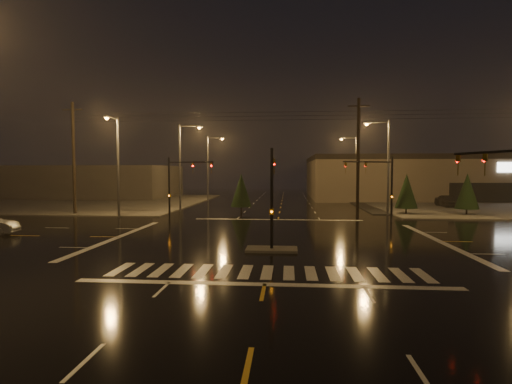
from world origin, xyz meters
TOP-DOWN VIEW (x-y plane):
  - ground at (0.00, 0.00)m, footprint 140.00×140.00m
  - sidewalk_ne at (30.00, 30.00)m, footprint 36.00×36.00m
  - sidewalk_nw at (-30.00, 30.00)m, footprint 36.00×36.00m
  - median_island at (0.00, -4.00)m, footprint 3.00×1.60m
  - crosswalk at (0.00, -9.00)m, footprint 15.00×2.60m
  - stop_bar_near at (0.00, -11.00)m, footprint 16.00×0.50m
  - stop_bar_far at (0.00, 11.00)m, footprint 16.00×0.50m
  - retail_building at (35.00, 45.99)m, footprint 60.20×28.30m
  - commercial_block at (-35.00, 42.00)m, footprint 30.00×18.00m
  - signal_mast_median at (0.00, -3.07)m, footprint 0.25×4.59m
  - signal_mast_ne at (9.50, 10.14)m, footprint 4.84×1.86m
  - signal_mast_nw at (-9.50, 10.14)m, footprint 4.84×1.86m
  - signal_mast_se at (10.23, -9.75)m, footprint 1.55×3.87m
  - streetlight_1 at (-11.18, 18.00)m, footprint 2.77×0.32m
  - streetlight_2 at (-11.18, 34.00)m, footprint 2.77×0.32m
  - streetlight_3 at (11.18, 16.00)m, footprint 2.77×0.32m
  - streetlight_4 at (11.18, 36.00)m, footprint 2.77×0.32m
  - streetlight_5 at (-16.00, 11.18)m, footprint 0.32×2.77m
  - utility_pole_0 at (-22.00, 14.00)m, footprint 2.20×0.32m
  - utility_pole_1 at (8.00, 14.00)m, footprint 2.20×0.32m
  - conifer_0 at (13.60, 16.63)m, footprint 2.35×2.35m
  - conifer_1 at (19.74, 16.39)m, footprint 2.40×2.40m
  - conifer_3 at (-4.26, 16.98)m, footprint 2.35×2.35m
  - car_parked at (21.46, 25.78)m, footprint 2.10×4.87m

SIDE VIEW (x-z plane):
  - ground at x=0.00m, z-range 0.00..0.00m
  - crosswalk at x=0.00m, z-range 0.00..0.01m
  - stop_bar_near at x=0.00m, z-range 0.00..0.01m
  - stop_bar_far at x=0.00m, z-range 0.00..0.01m
  - sidewalk_ne at x=30.00m, z-range 0.00..0.12m
  - sidewalk_nw at x=-30.00m, z-range 0.00..0.12m
  - median_island at x=0.00m, z-range 0.00..0.15m
  - car_parked at x=21.46m, z-range 0.00..1.64m
  - conifer_3 at x=-4.26m, z-range 0.35..4.73m
  - conifer_0 at x=13.60m, z-range 0.35..4.73m
  - conifer_1 at x=19.74m, z-range 0.35..4.79m
  - commercial_block at x=-35.00m, z-range 0.00..5.60m
  - signal_mast_se at x=10.23m, z-range 0.71..6.71m
  - signal_mast_median at x=0.00m, z-range 0.75..6.75m
  - signal_mast_ne at x=9.50m, z-range 0.79..6.79m
  - signal_mast_nw at x=-9.50m, z-range 0.79..6.79m
  - retail_building at x=35.00m, z-range 0.24..7.44m
  - streetlight_1 at x=-11.18m, z-range 0.80..10.80m
  - streetlight_2 at x=-11.18m, z-range 0.80..10.80m
  - streetlight_3 at x=11.18m, z-range 0.80..10.80m
  - streetlight_4 at x=11.18m, z-range 0.80..10.80m
  - streetlight_5 at x=-16.00m, z-range 0.80..10.80m
  - utility_pole_0 at x=-22.00m, z-range 0.13..12.13m
  - utility_pole_1 at x=8.00m, z-range 0.13..12.13m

